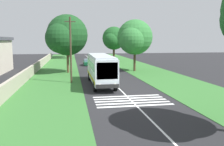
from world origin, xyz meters
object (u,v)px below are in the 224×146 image
Objects in this scene: roadside_tree_left_0 at (68,38)px; roadside_tree_right_2 at (134,38)px; coach_bus at (101,68)px; roadside_tree_left_1 at (66,36)px; utility_pole at (71,49)px; roadside_tree_left_2 at (69,39)px; trailing_car_0 at (109,65)px; trailing_car_2 at (99,59)px; roadside_tree_right_0 at (113,39)px; trailing_car_1 at (88,62)px.

roadside_tree_left_0 reaches higher than roadside_tree_right_2.
roadside_tree_left_1 is (11.91, 4.43, 4.10)m from coach_bus.
roadside_tree_left_1 reaches higher than utility_pole.
roadside_tree_right_2 is at bearing -163.92° from roadside_tree_left_2.
trailing_car_0 is (17.00, -3.72, -1.48)m from coach_bus.
trailing_car_2 is at bearing -13.23° from utility_pole.
roadside_tree_right_0 reaches higher than roadside_tree_left_2.
roadside_tree_left_2 is 0.91× the size of roadside_tree_right_2.
trailing_car_0 is at bearing 179.56° from trailing_car_2.
roadside_tree_left_2 is (52.37, 4.17, 3.80)m from coach_bus.
trailing_car_2 is 0.45× the size of roadside_tree_left_0.
coach_bus is 1.32× the size of utility_pole.
trailing_car_1 is 14.96m from roadside_tree_right_2.
roadside_tree_right_0 is (32.67, -7.39, 3.81)m from coach_bus.
roadside_tree_right_0 is 32.69m from utility_pole.
roadside_tree_right_0 is at bearing 0.18° from roadside_tree_right_2.
trailing_car_2 is 0.51× the size of utility_pole.
roadside_tree_left_1 is at bearing 90.57° from roadside_tree_right_2.
roadside_tree_left_0 is 1.14× the size of roadside_tree_left_2.
utility_pole is (-9.97, -0.78, -1.83)m from roadside_tree_left_1.
coach_bus is 45.76m from roadside_tree_left_0.
trailing_car_2 is 6.48m from roadside_tree_right_0.
roadside_tree_right_2 is (-4.96, -3.74, 5.28)m from trailing_car_0.
coach_bus is at bearing 148.20° from roadside_tree_right_2.
coach_bus is 1.34× the size of roadside_tree_left_2.
utility_pole is (-31.90, 7.50, 3.76)m from trailing_car_2.
roadside_tree_left_1 is (-21.93, 8.28, 5.58)m from trailing_car_2.
roadside_tree_left_1 is 23.89m from roadside_tree_right_0.
trailing_car_2 is 32.99m from utility_pole.
trailing_car_1 is 0.51× the size of utility_pole.
trailing_car_2 is at bearing -21.10° from trailing_car_1.
trailing_car_1 is 0.47× the size of roadside_tree_right_0.
roadside_tree_left_0 is at bearing 5.69° from coach_bus.
trailing_car_0 is 8.16m from roadside_tree_right_2.
roadside_tree_left_1 reaches higher than trailing_car_1.
trailing_car_0 is at bearing -26.10° from utility_pole.
trailing_car_2 is at bearing -0.44° from trailing_car_0.
roadside_tree_right_2 is at bearing -170.60° from trailing_car_2.
coach_bus is at bearing -175.45° from roadside_tree_left_2.
trailing_car_2 is at bearing -143.97° from roadside_tree_left_0.
roadside_tree_left_1 reaches higher than trailing_car_2.
coach_bus is at bearing 180.00° from trailing_car_1.
trailing_car_1 is at bearing -171.68° from roadside_tree_left_2.
roadside_tree_left_1 is 10.16m from utility_pole.
trailing_car_2 is 15.26m from roadside_tree_left_0.
trailing_car_0 is 16.85m from trailing_car_2.
roadside_tree_right_2 reaches higher than trailing_car_2.
utility_pole is (-10.09, 11.11, -1.52)m from roadside_tree_right_2.
roadside_tree_left_0 reaches higher than trailing_car_0.
roadside_tree_right_0 is 1.07× the size of utility_pole.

